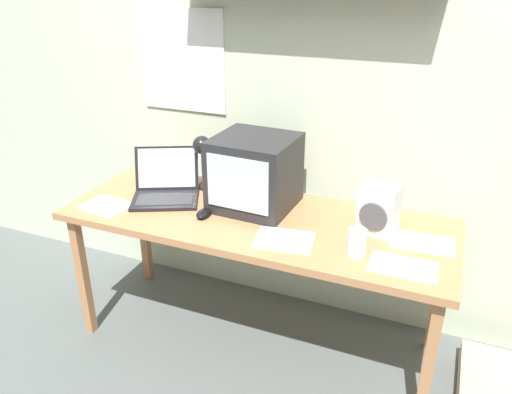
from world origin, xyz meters
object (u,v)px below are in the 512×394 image
object	(u,v)px
corner_desk	(256,228)
computer_mouse	(203,213)
desk_lamp	(204,155)
printed_handout	(284,240)
loose_paper_near_laptop	(403,267)
space_heater	(379,209)
open_notebook	(423,243)
loose_paper_near_monitor	(106,206)
crt_monitor	(255,173)
juice_glass	(357,244)
laptop	(166,186)

from	to	relation	value
corner_desk	computer_mouse	bearing A→B (deg)	-157.51
desk_lamp	printed_handout	distance (m)	0.68
loose_paper_near_laptop	space_heater	bearing A→B (deg)	121.21
loose_paper_near_laptop	open_notebook	distance (m)	0.23
loose_paper_near_monitor	printed_handout	xyz separation A→B (m)	(0.92, 0.01, 0.00)
crt_monitor	printed_handout	bearing A→B (deg)	-44.57
crt_monitor	open_notebook	xyz separation A→B (m)	(0.80, -0.07, -0.17)
crt_monitor	loose_paper_near_laptop	xyz separation A→B (m)	(0.75, -0.29, -0.17)
crt_monitor	juice_glass	distance (m)	0.63
desk_lamp	juice_glass	world-z (taller)	desk_lamp
laptop	desk_lamp	world-z (taller)	desk_lamp
crt_monitor	printed_handout	world-z (taller)	crt_monitor
open_notebook	laptop	bearing A→B (deg)	-179.81
loose_paper_near_monitor	loose_paper_near_laptop	size ratio (longest dim) A/B	0.97
corner_desk	juice_glass	size ratio (longest dim) A/B	16.01
corner_desk	printed_handout	size ratio (longest dim) A/B	6.67
crt_monitor	space_heater	xyz separation A→B (m)	(0.60, -0.05, -0.06)
crt_monitor	computer_mouse	xyz separation A→B (m)	(-0.18, -0.20, -0.16)
space_heater	loose_paper_near_laptop	xyz separation A→B (m)	(0.15, -0.24, -0.11)
corner_desk	printed_handout	xyz separation A→B (m)	(0.20, -0.16, 0.06)
corner_desk	space_heater	distance (m)	0.58
juice_glass	space_heater	bearing A→B (deg)	78.98
corner_desk	crt_monitor	xyz separation A→B (m)	(-0.05, 0.11, 0.23)
printed_handout	open_notebook	bearing A→B (deg)	20.10
loose_paper_near_laptop	open_notebook	world-z (taller)	same
juice_glass	printed_handout	distance (m)	0.31
desk_lamp	juice_glass	xyz separation A→B (m)	(0.86, -0.34, -0.14)
laptop	loose_paper_near_monitor	bearing A→B (deg)	-160.64
loose_paper_near_monitor	open_notebook	xyz separation A→B (m)	(1.47, 0.21, 0.00)
corner_desk	printed_handout	bearing A→B (deg)	-39.54
laptop	printed_handout	world-z (taller)	laptop
desk_lamp	loose_paper_near_laptop	xyz separation A→B (m)	(1.05, -0.37, -0.19)
open_notebook	desk_lamp	bearing A→B (deg)	172.64
computer_mouse	printed_handout	xyz separation A→B (m)	(0.42, -0.07, -0.01)
crt_monitor	loose_paper_near_laptop	world-z (taller)	crt_monitor
loose_paper_near_laptop	computer_mouse	bearing A→B (deg)	174.41
computer_mouse	loose_paper_near_monitor	bearing A→B (deg)	-170.53
printed_handout	crt_monitor	bearing A→B (deg)	132.76
computer_mouse	open_notebook	bearing A→B (deg)	7.77
space_heater	open_notebook	size ratio (longest dim) A/B	0.84
corner_desk	laptop	bearing A→B (deg)	176.08
corner_desk	desk_lamp	world-z (taller)	desk_lamp
crt_monitor	juice_glass	world-z (taller)	crt_monitor
desk_lamp	loose_paper_near_laptop	size ratio (longest dim) A/B	1.14
loose_paper_near_laptop	corner_desk	bearing A→B (deg)	165.16
juice_glass	loose_paper_near_monitor	distance (m)	1.22
corner_desk	loose_paper_near_monitor	bearing A→B (deg)	-166.25
desk_lamp	space_heater	bearing A→B (deg)	2.64
crt_monitor	corner_desk	bearing A→B (deg)	-61.45
corner_desk	loose_paper_near_monitor	distance (m)	0.74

